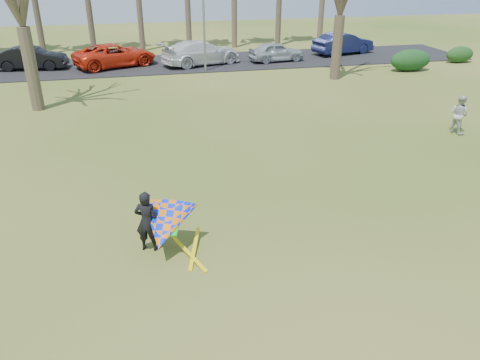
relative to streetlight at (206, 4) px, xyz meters
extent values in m
plane|color=#255111|center=(-2.16, -22.00, -4.46)|extent=(100.00, 100.00, 0.00)
cube|color=black|center=(-2.16, 3.00, -4.43)|extent=(46.00, 7.00, 0.06)
cylinder|color=#483C2B|center=(-10.16, -7.00, -2.36)|extent=(0.64, 0.64, 4.20)
cylinder|color=#48382B|center=(7.84, -4.00, -2.47)|extent=(0.64, 0.64, 3.99)
cylinder|color=gray|center=(-0.16, 0.00, -0.46)|extent=(0.16, 0.16, 8.00)
ellipsoid|color=#143716|center=(13.90, -2.98, -3.72)|extent=(2.98, 1.35, 1.49)
ellipsoid|color=#163915|center=(19.11, -1.22, -3.86)|extent=(2.19, 1.03, 1.22)
imported|color=black|center=(-12.04, 3.15, -3.62)|extent=(4.93, 2.16, 1.58)
imported|color=red|center=(-6.30, 2.81, -3.59)|extent=(6.44, 4.77, 1.62)
imported|color=silver|center=(-0.12, 2.19, -3.54)|extent=(6.40, 4.19, 1.72)
imported|color=#A4ABB2|center=(5.62, 2.07, -3.69)|extent=(4.36, 2.19, 1.42)
imported|color=#171D46|center=(11.79, 3.71, -3.56)|extent=(5.42, 3.09, 1.69)
imported|color=#BABBB5|center=(9.11, -15.02, -3.59)|extent=(0.89, 1.01, 1.76)
imported|color=black|center=(-5.07, -21.53, -3.58)|extent=(0.75, 0.60, 1.77)
cone|color=#0423DC|center=(-4.62, -21.78, -3.61)|extent=(2.13, 2.39, 2.02)
cube|color=#0CBF19|center=(-4.50, -21.86, -3.66)|extent=(0.62, 0.60, 0.24)
cube|color=yellow|center=(-4.07, -22.13, -4.45)|extent=(0.85, 1.66, 0.28)
cube|color=yellow|center=(-3.87, -21.93, -4.45)|extent=(0.56, 1.76, 0.22)
camera|label=1|loc=(-5.00, -32.66, 2.86)|focal=35.00mm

